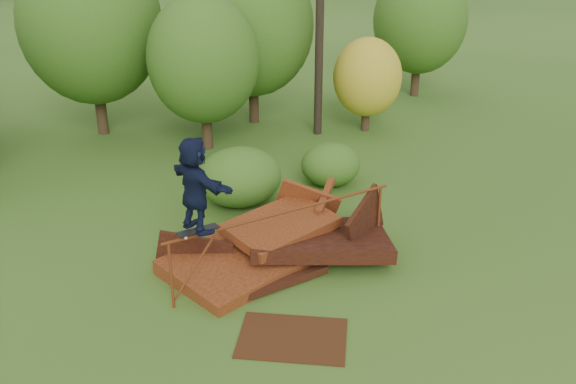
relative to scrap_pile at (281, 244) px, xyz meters
name	(u,v)px	position (x,y,z in m)	size (l,w,h in m)	color
ground	(364,291)	(1.00, -1.98, -0.35)	(240.00, 240.00, 0.00)	#2D5116
scrap_pile	(281,244)	(0.00, 0.00, 0.00)	(5.52, 3.46, 1.85)	#4D170D
grind_rail	(284,222)	(-0.19, -0.61, 0.87)	(5.42, 0.67, 1.49)	maroon
skateboard	(198,230)	(-2.13, -0.83, 1.21)	(0.85, 0.31, 0.09)	black
skater	(195,185)	(-2.13, -0.83, 2.17)	(1.75, 0.56, 1.89)	black
flat_plate	(292,338)	(-1.04, -2.81, -0.34)	(1.98, 1.41, 0.03)	#3C1E0D
tree_1	(91,23)	(-1.99, 10.79, 3.47)	(4.70, 4.70, 6.53)	black
tree_2	(203,59)	(0.87, 7.76, 2.60)	(3.55, 3.55, 5.01)	black
tree_3	(252,25)	(3.36, 9.79, 3.18)	(4.36, 4.36, 6.05)	black
tree_4	(367,77)	(6.59, 7.18, 1.57)	(2.40, 2.40, 3.31)	black
tree_5	(420,20)	(10.96, 10.34, 2.81)	(3.82, 3.82, 5.37)	black
shrub_left	(240,177)	(0.26, 3.17, 0.42)	(2.24, 2.07, 1.55)	#285115
shrub_right	(331,165)	(3.07, 3.31, 0.26)	(1.72, 1.58, 1.22)	#285115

